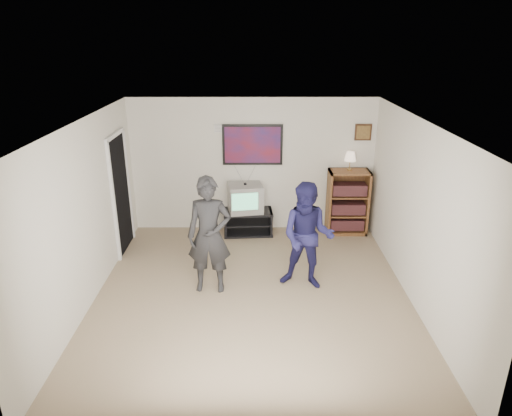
{
  "coord_description": "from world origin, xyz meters",
  "views": [
    {
      "loc": [
        0.04,
        -5.69,
        3.55
      ],
      "look_at": [
        0.06,
        0.56,
        1.15
      ],
      "focal_mm": 32.0,
      "sensor_mm": 36.0,
      "label": 1
    }
  ],
  "objects_px": {
    "person_tall": "(209,235)",
    "person_short": "(307,236)",
    "crt_television": "(245,198)",
    "bookshelf": "(347,202)",
    "media_stand": "(248,222)"
  },
  "relations": [
    {
      "from": "bookshelf",
      "to": "person_tall",
      "type": "relative_size",
      "value": 0.7
    },
    {
      "from": "media_stand",
      "to": "person_tall",
      "type": "height_order",
      "value": "person_tall"
    },
    {
      "from": "bookshelf",
      "to": "person_short",
      "type": "xyz_separation_m",
      "value": [
        -0.97,
        -1.98,
        0.2
      ]
    },
    {
      "from": "person_tall",
      "to": "crt_television",
      "type": "bearing_deg",
      "value": 77.72
    },
    {
      "from": "media_stand",
      "to": "person_short",
      "type": "distance_m",
      "value": 2.2
    },
    {
      "from": "person_tall",
      "to": "person_short",
      "type": "distance_m",
      "value": 1.41
    },
    {
      "from": "media_stand",
      "to": "crt_television",
      "type": "xyz_separation_m",
      "value": [
        -0.05,
        0.0,
        0.48
      ]
    },
    {
      "from": "crt_television",
      "to": "bookshelf",
      "type": "height_order",
      "value": "bookshelf"
    },
    {
      "from": "crt_television",
      "to": "person_tall",
      "type": "xyz_separation_m",
      "value": [
        -0.47,
        -2.01,
        0.15
      ]
    },
    {
      "from": "bookshelf",
      "to": "person_tall",
      "type": "bearing_deg",
      "value": -139.12
    },
    {
      "from": "crt_television",
      "to": "person_short",
      "type": "xyz_separation_m",
      "value": [
        0.94,
        -1.93,
        0.1
      ]
    },
    {
      "from": "person_short",
      "to": "crt_television",
      "type": "bearing_deg",
      "value": 130.8
    },
    {
      "from": "person_tall",
      "to": "person_short",
      "type": "relative_size",
      "value": 1.07
    },
    {
      "from": "person_short",
      "to": "bookshelf",
      "type": "bearing_deg",
      "value": 78.74
    },
    {
      "from": "bookshelf",
      "to": "media_stand",
      "type": "bearing_deg",
      "value": -178.46
    }
  ]
}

